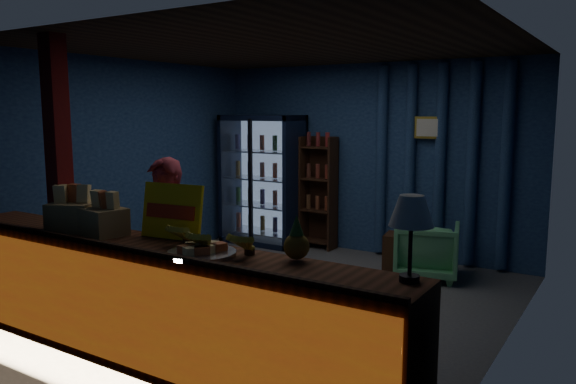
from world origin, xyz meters
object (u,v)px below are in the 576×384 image
object	(u,v)px
shopkeeper	(166,248)
pastry_tray	(202,251)
green_chair	(427,250)
table_lamp	(411,214)

from	to	relation	value
shopkeeper	pastry_tray	distance (m)	1.02
green_chair	table_lamp	distance (m)	3.51
shopkeeper	table_lamp	distance (m)	2.41
shopkeeper	pastry_tray	xyz separation A→B (m)	(0.86, -0.51, 0.19)
green_chair	table_lamp	world-z (taller)	table_lamp
shopkeeper	table_lamp	bearing A→B (deg)	-4.83
shopkeeper	pastry_tray	size ratio (longest dim) A/B	3.15
table_lamp	green_chair	bearing A→B (deg)	106.41
table_lamp	shopkeeper	bearing A→B (deg)	172.17
pastry_tray	table_lamp	world-z (taller)	table_lamp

